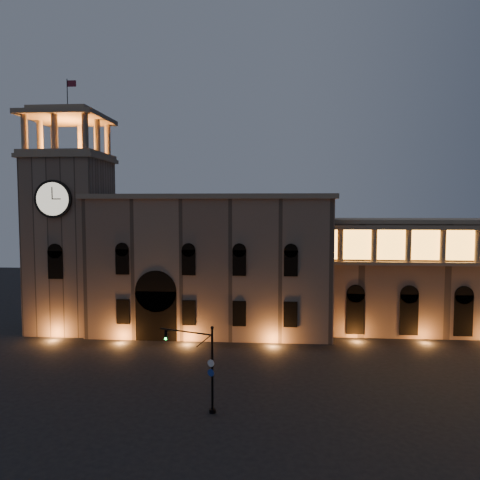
# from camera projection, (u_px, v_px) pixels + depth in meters

# --- Properties ---
(ground) EXTENTS (160.00, 160.00, 0.00)m
(ground) POSITION_uv_depth(u_px,v_px,m) (202.00, 396.00, 39.61)
(ground) COLOR black
(ground) RESTS_ON ground
(government_building) EXTENTS (30.80, 12.80, 17.60)m
(government_building) POSITION_uv_depth(u_px,v_px,m) (212.00, 263.00, 60.96)
(government_building) COLOR #7B6250
(government_building) RESTS_ON ground
(clock_tower) EXTENTS (9.80, 9.80, 32.40)m
(clock_tower) POSITION_uv_depth(u_px,v_px,m) (71.00, 234.00, 61.10)
(clock_tower) COLOR #7B6250
(clock_tower) RESTS_ON ground
(colonnade_wing) EXTENTS (40.60, 11.50, 14.50)m
(colonnade_wing) POSITION_uv_depth(u_px,v_px,m) (475.00, 274.00, 60.53)
(colonnade_wing) COLOR #765E4B
(colonnade_wing) RESTS_ON ground
(traffic_light) EXTENTS (4.73, 1.99, 6.87)m
(traffic_light) POSITION_uv_depth(u_px,v_px,m) (203.00, 366.00, 36.59)
(traffic_light) COLOR black
(traffic_light) RESTS_ON ground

